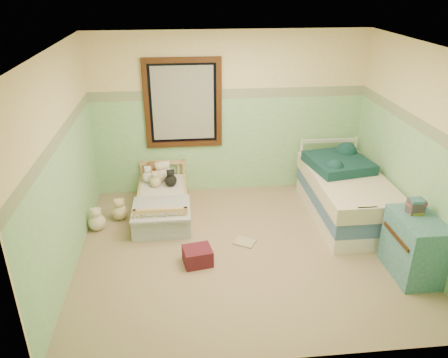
{
  "coord_description": "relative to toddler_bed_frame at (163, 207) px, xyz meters",
  "views": [
    {
      "loc": [
        -0.74,
        -4.67,
        3.2
      ],
      "look_at": [
        -0.23,
        0.35,
        0.84
      ],
      "focal_mm": 35.19,
      "sensor_mm": 36.0,
      "label": 1
    }
  ],
  "objects": [
    {
      "name": "book_stack",
      "position": [
        2.92,
        -1.61,
        0.73
      ],
      "size": [
        0.18,
        0.14,
        0.17
      ],
      "primitive_type": "cube",
      "rotation": [
        0.0,
        0.0,
        0.07
      ],
      "color": "brown",
      "rests_on": "dresser"
    },
    {
      "name": "floor",
      "position": [
        1.06,
        -1.05,
        -0.1
      ],
      "size": [
        4.2,
        3.6,
        0.02
      ],
      "primitive_type": "cube",
      "color": "#967E5A",
      "rests_on": "ground"
    },
    {
      "name": "extra_plush_0",
      "position": [
        -0.21,
        0.44,
        0.3
      ],
      "size": [
        0.18,
        0.18,
        0.18
      ],
      "primitive_type": "sphere",
      "color": "white",
      "rests_on": "toddler_mattress"
    },
    {
      "name": "wall_left",
      "position": [
        -1.04,
        -1.05,
        1.16
      ],
      "size": [
        0.04,
        3.6,
        2.5
      ],
      "primitive_type": "cube",
      "color": "beige",
      "rests_on": "floor"
    },
    {
      "name": "wainscot_mint",
      "position": [
        1.06,
        0.74,
        0.66
      ],
      "size": [
        4.2,
        0.01,
        1.5
      ],
      "primitive_type": "cube",
      "color": "#77B77A",
      "rests_on": "floor"
    },
    {
      "name": "plush_bed_dark",
      "position": [
        0.13,
        0.28,
        0.3
      ],
      "size": [
        0.18,
        0.18,
        0.18
      ],
      "primitive_type": "sphere",
      "color": "black",
      "rests_on": "toddler_mattress"
    },
    {
      "name": "toddler_mattress",
      "position": [
        0.0,
        0.0,
        0.15
      ],
      "size": [
        0.66,
        1.38,
        0.12
      ],
      "primitive_type": "cube",
      "color": "silver",
      "rests_on": "toddler_bed_frame"
    },
    {
      "name": "wall_back",
      "position": [
        1.06,
        0.75,
        1.16
      ],
      "size": [
        4.2,
        0.04,
        2.5
      ],
      "primitive_type": "cube",
      "color": "beige",
      "rests_on": "floor"
    },
    {
      "name": "plush_floor_cream",
      "position": [
        -0.89,
        -0.38,
        0.02
      ],
      "size": [
        0.23,
        0.23,
        0.23
      ],
      "primitive_type": "sphere",
      "color": "beige",
      "rests_on": "floor"
    },
    {
      "name": "border_strip",
      "position": [
        1.06,
        0.74,
        1.48
      ],
      "size": [
        4.2,
        0.01,
        0.15
      ],
      "primitive_type": "cube",
      "color": "#4C6D4D",
      "rests_on": "wall_back"
    },
    {
      "name": "wall_front",
      "position": [
        1.06,
        -2.85,
        1.16
      ],
      "size": [
        4.2,
        0.04,
        2.5
      ],
      "primitive_type": "cube",
      "color": "beige",
      "rests_on": "floor"
    },
    {
      "name": "extra_plush_1",
      "position": [
        -0.04,
        0.46,
        0.32
      ],
      "size": [
        0.21,
        0.21,
        0.21
      ],
      "primitive_type": "sphere",
      "color": "beige",
      "rests_on": "toddler_mattress"
    },
    {
      "name": "twin_boxspring",
      "position": [
        2.61,
        -0.38,
        0.24
      ],
      "size": [
        0.93,
        1.86,
        0.22
      ],
      "primitive_type": "cube",
      "color": "#2C577B",
      "rests_on": "twin_bed_frame"
    },
    {
      "name": "toddler_bed_frame",
      "position": [
        0.0,
        0.0,
        0.0
      ],
      "size": [
        0.72,
        1.44,
        0.18
      ],
      "primitive_type": "cube",
      "color": "tan",
      "rests_on": "floor"
    },
    {
      "name": "floor_book",
      "position": [
        1.08,
        -0.92,
        -0.08
      ],
      "size": [
        0.33,
        0.31,
        0.02
      ],
      "primitive_type": "cube",
      "rotation": [
        0.0,
        0.0,
        -0.54
      ],
      "color": "#FAA231",
      "rests_on": "floor"
    },
    {
      "name": "plush_bed_white",
      "position": [
        0.05,
        0.5,
        0.32
      ],
      "size": [
        0.21,
        0.21,
        0.21
      ],
      "primitive_type": "sphere",
      "color": "white",
      "rests_on": "toddler_mattress"
    },
    {
      "name": "twin_bed_frame",
      "position": [
        2.61,
        -0.38,
        0.02
      ],
      "size": [
        0.93,
        1.86,
        0.22
      ],
      "primitive_type": "cube",
      "color": "white",
      "rests_on": "floor"
    },
    {
      "name": "window_frame",
      "position": [
        0.36,
        0.71,
        1.36
      ],
      "size": [
        1.16,
        0.06,
        1.36
      ],
      "primitive_type": "cube",
      "color": "black",
      "rests_on": "wall_back"
    },
    {
      "name": "ceiling",
      "position": [
        1.06,
        -1.05,
        2.42
      ],
      "size": [
        4.2,
        3.6,
        0.02
      ],
      "primitive_type": "cube",
      "color": "silver",
      "rests_on": "wall_back"
    },
    {
      "name": "red_pillow",
      "position": [
        0.45,
        -1.29,
        0.01
      ],
      "size": [
        0.38,
        0.35,
        0.21
      ],
      "primitive_type": "cube",
      "rotation": [
        0.0,
        0.0,
        0.18
      ],
      "color": "maroon",
      "rests_on": "floor"
    },
    {
      "name": "patchwork_quilt",
      "position": [
        0.0,
        -0.45,
        0.23
      ],
      "size": [
        0.78,
        0.72,
        0.03
      ],
      "primitive_type": "cube",
      "color": "#6086BF",
      "rests_on": "toddler_mattress"
    },
    {
      "name": "plush_bed_tan",
      "position": [
        -0.1,
        0.28,
        0.3
      ],
      "size": [
        0.17,
        0.17,
        0.17
      ],
      "primitive_type": "sphere",
      "color": "beige",
      "rests_on": "toddler_mattress"
    },
    {
      "name": "plush_bed_brown",
      "position": [
        -0.15,
        0.5,
        0.32
      ],
      "size": [
        0.22,
        0.22,
        0.22
      ],
      "primitive_type": "sphere",
      "color": "brown",
      "rests_on": "toddler_mattress"
    },
    {
      "name": "twin_mattress",
      "position": [
        2.61,
        -0.38,
        0.46
      ],
      "size": [
        0.97,
        1.9,
        0.22
      ],
      "primitive_type": "cube",
      "color": "beige",
      "rests_on": "twin_boxspring"
    },
    {
      "name": "plush_floor_tan",
      "position": [
        -0.61,
        -0.12,
        0.02
      ],
      "size": [
        0.22,
        0.22,
        0.22
      ],
      "primitive_type": "sphere",
      "color": "beige",
      "rests_on": "floor"
    },
    {
      "name": "teal_blanket",
      "position": [
        2.56,
        -0.08,
        0.64
      ],
      "size": [
        0.93,
        0.96,
        0.14
      ],
      "primitive_type": "cube",
      "rotation": [
        0.0,
        0.0,
        0.18
      ],
      "color": "black",
      "rests_on": "twin_mattress"
    },
    {
      "name": "window_blinds",
      "position": [
        0.36,
        0.72,
        1.36
      ],
      "size": [
        0.92,
        0.01,
        1.12
      ],
      "primitive_type": "cube",
      "color": "#B9B9B2",
      "rests_on": "window_frame"
    },
    {
      "name": "wall_right",
      "position": [
        3.16,
        -1.05,
        1.16
      ],
      "size": [
        0.04,
        3.6,
        2.5
      ],
      "primitive_type": "cube",
      "color": "beige",
      "rests_on": "floor"
    },
    {
      "name": "dresser",
      "position": [
        2.92,
        -1.74,
        0.28
      ],
      "size": [
        0.46,
        0.74,
        0.74
      ],
      "primitive_type": "cube",
      "color": "#34626A",
      "rests_on": "floor"
    }
  ]
}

